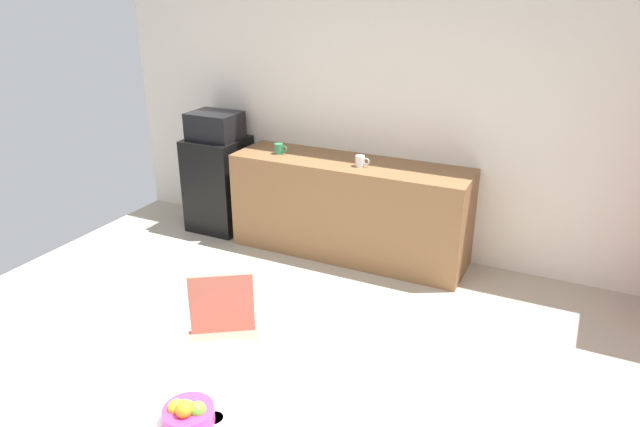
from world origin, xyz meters
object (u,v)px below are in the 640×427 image
microwave (215,126)px  chair_coral (223,329)px  mug_white (279,149)px  mug_green (360,161)px  mini_fridge (219,184)px  fruit_bowl (188,413)px

microwave → chair_coral: bearing=-54.4°
microwave → mug_white: microwave is taller
microwave → chair_coral: microwave is taller
mug_green → mini_fridge: bearing=177.0°
fruit_bowl → mug_green: mug_green is taller
fruit_bowl → mug_green: 3.07m
microwave → mug_white: bearing=-4.0°
chair_coral → fruit_bowl: bearing=-62.4°
mini_fridge → chair_coral: mini_fridge is taller
mug_white → fruit_bowl: bearing=-66.9°
mini_fridge → mug_green: (1.57, -0.08, 0.47)m
mug_white → mug_green: size_ratio=1.00×
mini_fridge → mug_green: 1.65m
microwave → mug_white: 0.76m
mug_white → mug_green: bearing=-2.2°
microwave → fruit_bowl: size_ratio=2.27×
microwave → mug_green: size_ratio=3.72×
chair_coral → fruit_bowl: (0.46, -0.88, 0.26)m
chair_coral → mug_white: bearing=111.3°
fruit_bowl → chair_coral: bearing=117.6°
mini_fridge → mug_white: bearing=-4.0°
chair_coral → fruit_bowl: size_ratio=3.92×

